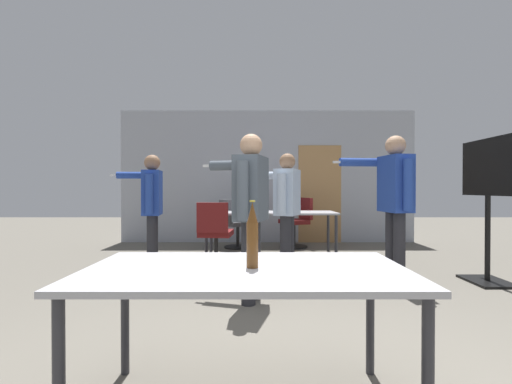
{
  "coord_description": "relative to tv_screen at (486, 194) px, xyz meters",
  "views": [
    {
      "loc": [
        -0.25,
        -1.5,
        1.14
      ],
      "look_at": [
        -0.23,
        2.34,
        1.1
      ],
      "focal_mm": 24.0,
      "sensor_mm": 36.0,
      "label": 1
    }
  ],
  "objects": [
    {
      "name": "tv_screen",
      "position": [
        0.0,
        0.0,
        0.0
      ],
      "size": [
        0.44,
        0.95,
        1.74
      ],
      "rotation": [
        0.0,
        0.0,
        -1.57
      ],
      "color": "black",
      "rests_on": "ground_plane"
    },
    {
      "name": "office_chair_near_pushed",
      "position": [
        -3.21,
        2.39,
        -0.63
      ],
      "size": [
        0.68,
        0.66,
        0.93
      ],
      "rotation": [
        0.0,
        0.0,
        5.31
      ],
      "color": "black",
      "rests_on": "ground_plane"
    },
    {
      "name": "person_near_casual",
      "position": [
        -2.39,
        0.51,
        -0.11
      ],
      "size": [
        0.7,
        0.84,
        1.61
      ],
      "rotation": [
        0.0,
        0.0,
        1.24
      ],
      "color": "#28282D",
      "rests_on": "ground_plane"
    },
    {
      "name": "person_right_polo",
      "position": [
        -4.24,
        0.57,
        -0.1
      ],
      "size": [
        0.79,
        0.6,
        1.6
      ],
      "rotation": [
        0.0,
        0.0,
        1.71
      ],
      "color": "#28282D",
      "rests_on": "ground_plane"
    },
    {
      "name": "person_left_plaid",
      "position": [
        -1.15,
        -0.04,
        0.0
      ],
      "size": [
        0.86,
        0.65,
        1.77
      ],
      "rotation": [
        0.0,
        0.0,
        1.7
      ],
      "color": "#28282D",
      "rests_on": "ground_plane"
    },
    {
      "name": "person_far_watching",
      "position": [
        -2.86,
        -0.68,
        -0.06
      ],
      "size": [
        0.74,
        0.8,
        1.69
      ],
      "rotation": [
        0.0,
        0.0,
        1.3
      ],
      "color": "#28282D",
      "rests_on": "ground_plane"
    },
    {
      "name": "office_chair_far_right",
      "position": [
        -3.39,
        0.82,
        -0.62
      ],
      "size": [
        0.52,
        0.57,
        0.94
      ],
      "rotation": [
        0.0,
        0.0,
        6.2
      ],
      "color": "black",
      "rests_on": "ground_plane"
    },
    {
      "name": "back_wall",
      "position": [
        -2.53,
        3.15,
        0.31
      ],
      "size": [
        6.21,
        0.12,
        2.79
      ],
      "color": "#A3A8B2",
      "rests_on": "ground_plane"
    },
    {
      "name": "conference_table_far",
      "position": [
        -2.55,
        1.77,
        -0.39
      ],
      "size": [
        2.25,
        0.74,
        0.74
      ],
      "color": "#A8A8AD",
      "rests_on": "ground_plane"
    },
    {
      "name": "office_chair_far_left",
      "position": [
        -1.99,
        2.52,
        -0.61
      ],
      "size": [
        0.65,
        0.61,
        0.96
      ],
      "rotation": [
        0.0,
        0.0,
        1.95
      ],
      "color": "black",
      "rests_on": "ground_plane"
    },
    {
      "name": "beer_bottle",
      "position": [
        -2.82,
        -2.38,
        -0.17
      ],
      "size": [
        0.06,
        0.06,
        0.34
      ],
      "color": "#563314",
      "rests_on": "conference_table_near"
    },
    {
      "name": "conference_table_near",
      "position": [
        -2.85,
        -2.38,
        -0.4
      ],
      "size": [
        1.63,
        0.83,
        0.74
      ],
      "color": "#A8A8AD",
      "rests_on": "ground_plane"
    }
  ]
}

